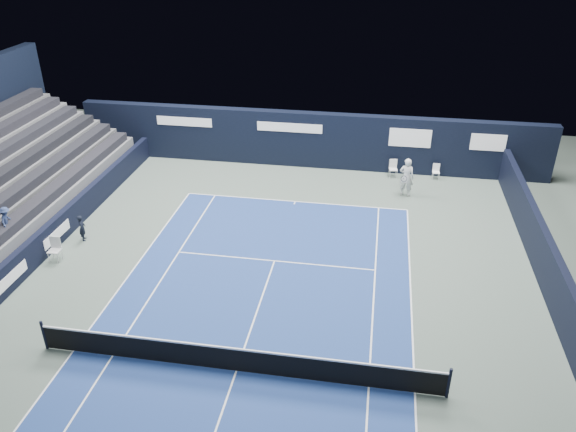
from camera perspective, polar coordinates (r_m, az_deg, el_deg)
name	(u,v)px	position (r m, az deg, el deg)	size (l,w,h in m)	color
ground	(251,330)	(19.71, -3.82, -11.47)	(48.00, 48.00, 0.00)	#4C5B50
court_surface	(236,371)	(18.26, -5.27, -15.42)	(10.97, 23.77, 0.01)	navy
enclosure_wall_right	(550,272)	(23.04, 25.10, -5.18)	(0.30, 22.00, 1.80)	black
folding_chair_back_a	(393,165)	(30.90, 10.64, 5.10)	(0.48, 0.51, 0.96)	silver
folding_chair_back_b	(436,170)	(31.17, 14.81, 4.52)	(0.39, 0.38, 0.84)	white
line_judge_chair	(55,247)	(24.84, -22.60, -2.96)	(0.48, 0.47, 1.04)	silver
line_judge	(82,228)	(25.91, -20.18, -1.14)	(0.43, 0.28, 1.19)	black
court_markings	(236,371)	(18.26, -5.27, -15.40)	(11.03, 23.83, 0.00)	white
tennis_net	(236,359)	(17.92, -5.35, -14.25)	(12.90, 0.10, 1.10)	black
back_sponsor_wall	(308,140)	(31.41, 2.07, 7.77)	(26.00, 0.63, 3.10)	black
side_barrier_left	(53,234)	(25.84, -22.76, -1.72)	(0.33, 22.00, 1.20)	black
tennis_player	(406,177)	(28.69, 11.95, 3.89)	(0.81, 0.92, 2.00)	silver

